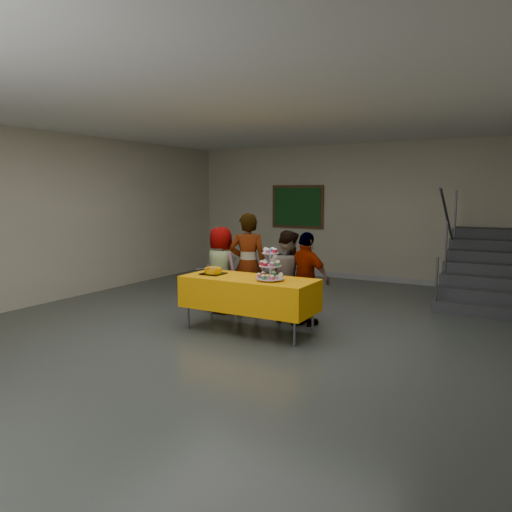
{
  "coord_description": "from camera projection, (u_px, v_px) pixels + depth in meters",
  "views": [
    {
      "loc": [
        3.49,
        -5.71,
        1.95
      ],
      "look_at": [
        0.04,
        0.35,
        1.05
      ],
      "focal_mm": 35.0,
      "sensor_mm": 36.0,
      "label": 1
    }
  ],
  "objects": [
    {
      "name": "noticeboard",
      "position": [
        297.0,
        207.0,
        11.67
      ],
      "size": [
        1.3,
        0.05,
        1.0
      ],
      "color": "#472B16",
      "rests_on": "ground"
    },
    {
      "name": "schoolchild_b",
      "position": [
        248.0,
        265.0,
        7.82
      ],
      "size": [
        0.7,
        0.58,
        1.63
      ],
      "primitive_type": "imported",
      "rotation": [
        0.0,
        0.0,
        3.52
      ],
      "color": "slate",
      "rests_on": "ground"
    },
    {
      "name": "cupcake_stand",
      "position": [
        270.0,
        267.0,
        6.65
      ],
      "size": [
        0.38,
        0.38,
        0.44
      ],
      "color": "silver",
      "rests_on": "bake_table"
    },
    {
      "name": "schoolchild_d",
      "position": [
        306.0,
        279.0,
        7.27
      ],
      "size": [
        0.86,
        0.52,
        1.37
      ],
      "primitive_type": "imported",
      "rotation": [
        0.0,
        0.0,
        2.9
      ],
      "color": "slate",
      "rests_on": "ground"
    },
    {
      "name": "bake_table",
      "position": [
        249.0,
        293.0,
        6.93
      ],
      "size": [
        1.88,
        0.78,
        0.77
      ],
      "color": "#595960",
      "rests_on": "ground"
    },
    {
      "name": "room_shell",
      "position": [
        241.0,
        178.0,
        6.63
      ],
      "size": [
        10.0,
        10.04,
        3.02
      ],
      "color": "#4C514C",
      "rests_on": "ground"
    },
    {
      "name": "staircase",
      "position": [
        485.0,
        273.0,
        9.06
      ],
      "size": [
        1.3,
        2.4,
        2.04
      ],
      "color": "#424447",
      "rests_on": "ground"
    },
    {
      "name": "bear_cake",
      "position": [
        213.0,
        270.0,
        7.18
      ],
      "size": [
        0.32,
        0.36,
        0.12
      ],
      "color": "black",
      "rests_on": "bake_table"
    },
    {
      "name": "schoolchild_c",
      "position": [
        287.0,
        276.0,
        7.48
      ],
      "size": [
        0.77,
        0.66,
        1.38
      ],
      "primitive_type": "imported",
      "rotation": [
        0.0,
        0.0,
        2.92
      ],
      "color": "slate",
      "rests_on": "ground"
    },
    {
      "name": "schoolchild_a",
      "position": [
        221.0,
        270.0,
        8.07
      ],
      "size": [
        0.75,
        0.56,
        1.39
      ],
      "primitive_type": "imported",
      "rotation": [
        0.0,
        0.0,
        2.96
      ],
      "color": "slate",
      "rests_on": "ground"
    }
  ]
}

